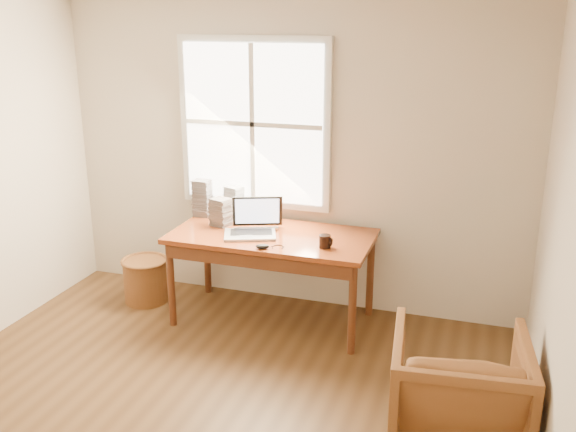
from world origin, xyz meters
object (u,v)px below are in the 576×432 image
Objects in this scene: coffee_mug at (325,241)px; wicker_stool at (146,281)px; laptop at (250,216)px; armchair at (458,392)px; cd_stack_a at (234,202)px; desk at (272,236)px.

wicker_stool is at bearing 161.74° from coffee_mug.
wicker_stool is 1.26m from laptop.
laptop is at bearing 161.16° from coffee_mug.
armchair is at bearing -54.28° from laptop.
laptop is (-1.70, 1.09, 0.56)m from armchair.
armchair is 1.55m from coffee_mug.
cd_stack_a is at bearing 104.24° from laptop.
laptop is at bearing -38.94° from armchair.
laptop is 0.52m from cd_stack_a.
armchair is 1.66× the size of laptop.
laptop is (1.03, -0.10, 0.73)m from wicker_stool.
armchair is at bearing -23.63° from wicker_stool.
laptop reaches higher than cd_stack_a.
wicker_stool is at bearing 153.05° from laptop.
armchair is 2.91× the size of cd_stack_a.
cd_stack_a is at bearing 139.64° from coffee_mug.
desk is at bearing -35.63° from cd_stack_a.
coffee_mug reaches higher than armchair.
wicker_stool is (-2.73, 1.19, -0.17)m from armchair.
armchair is at bearing -37.15° from cd_stack_a.
wicker_stool is 3.86× the size of coffee_mug.
coffee_mug is (-1.07, 1.02, 0.45)m from armchair.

